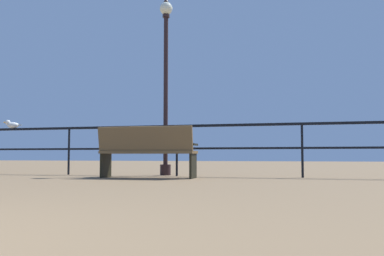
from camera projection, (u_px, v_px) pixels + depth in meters
name	position (u px, v px, depth m)	size (l,w,h in m)	color
pier_railing	(177.00, 138.00, 8.28)	(24.08, 0.05, 1.01)	black
bench_near_left	(147.00, 149.00, 7.49)	(1.76, 0.68, 0.92)	brown
lamppost_center	(166.00, 73.00, 8.69)	(0.27, 0.27, 3.73)	black
seagull_on_rail	(12.00, 124.00, 9.27)	(0.36, 0.25, 0.18)	silver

